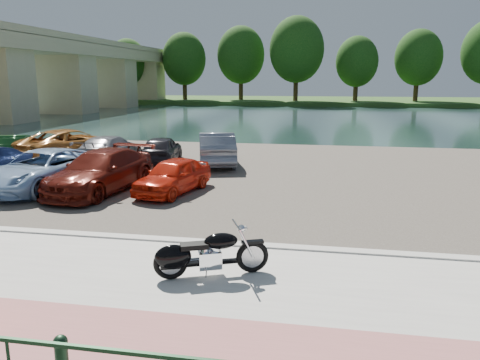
# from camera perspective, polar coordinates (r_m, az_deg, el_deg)

# --- Properties ---
(ground) EXTENTS (200.00, 200.00, 0.00)m
(ground) POSITION_cam_1_polar(r_m,az_deg,el_deg) (9.43, -0.44, -12.69)
(ground) COLOR #595447
(ground) RESTS_ON ground
(promenade) EXTENTS (60.00, 6.00, 0.10)m
(promenade) POSITION_cam_1_polar(r_m,az_deg,el_deg) (8.53, -1.73, -15.17)
(promenade) COLOR #B6B2AB
(promenade) RESTS_ON ground
(pink_path) EXTENTS (60.00, 2.00, 0.01)m
(pink_path) POSITION_cam_1_polar(r_m,az_deg,el_deg) (7.23, -4.35, -20.15)
(pink_path) COLOR #A85F5F
(pink_path) RESTS_ON promenade
(kerb) EXTENTS (60.00, 0.30, 0.14)m
(kerb) POSITION_cam_1_polar(r_m,az_deg,el_deg) (11.22, 1.48, -8.11)
(kerb) COLOR #B6B2AB
(kerb) RESTS_ON ground
(parking_lot) EXTENTS (60.00, 18.00, 0.04)m
(parking_lot) POSITION_cam_1_polar(r_m,az_deg,el_deg) (19.86, 5.47, 0.73)
(parking_lot) COLOR #453F38
(parking_lot) RESTS_ON ground
(river) EXTENTS (120.00, 40.00, 0.00)m
(river) POSITION_cam_1_polar(r_m,az_deg,el_deg) (48.59, 8.43, 7.46)
(river) COLOR #192D2C
(river) RESTS_ON ground
(far_bank) EXTENTS (120.00, 24.00, 0.60)m
(far_bank) POSITION_cam_1_polar(r_m,az_deg,el_deg) (80.50, 9.26, 9.51)
(far_bank) COLOR #2B4C1B
(far_bank) RESTS_ON ground
(bridge) EXTENTS (7.00, 56.00, 8.55)m
(bridge) POSITION_cam_1_polar(r_m,az_deg,el_deg) (57.62, -21.20, 13.02)
(bridge) COLOR tan
(bridge) RESTS_ON ground
(far_trees) EXTENTS (70.25, 10.68, 12.52)m
(far_trees) POSITION_cam_1_polar(r_m,az_deg,el_deg) (74.32, 12.82, 14.70)
(far_trees) COLOR #362713
(far_trees) RESTS_ON far_bank
(motorcycle) EXTENTS (2.22, 1.13, 1.05)m
(motorcycle) POSITION_cam_1_polar(r_m,az_deg,el_deg) (9.41, -4.75, -9.06)
(motorcycle) COLOR black
(motorcycle) RESTS_ON promenade
(car_2) EXTENTS (3.07, 5.38, 1.41)m
(car_2) POSITION_cam_1_polar(r_m,az_deg,el_deg) (18.36, -22.91, 1.16)
(car_2) COLOR #97B6DC
(car_2) RESTS_ON parking_lot
(car_3) EXTENTS (2.70, 5.24, 1.45)m
(car_3) POSITION_cam_1_polar(r_m,az_deg,el_deg) (17.23, -16.63, 1.02)
(car_3) COLOR #59150C
(car_3) RESTS_ON parking_lot
(car_4) EXTENTS (2.22, 3.82, 1.22)m
(car_4) POSITION_cam_1_polar(r_m,az_deg,el_deg) (16.51, -8.16, 0.53)
(car_4) COLOR red
(car_4) RESTS_ON parking_lot
(car_5) EXTENTS (2.40, 3.94, 1.23)m
(car_5) POSITION_cam_1_polar(r_m,az_deg,el_deg) (25.71, -25.61, 3.65)
(car_5) COLOR #0F3814
(car_5) RESTS_ON parking_lot
(car_6) EXTENTS (4.16, 5.89, 1.49)m
(car_6) POSITION_cam_1_polar(r_m,az_deg,el_deg) (24.84, -19.96, 4.16)
(car_6) COLOR #A86526
(car_6) RESTS_ON parking_lot
(car_7) EXTENTS (1.94, 4.56, 1.31)m
(car_7) POSITION_cam_1_polar(r_m,az_deg,el_deg) (23.08, -15.62, 3.65)
(car_7) COLOR gray
(car_7) RESTS_ON parking_lot
(car_8) EXTENTS (2.01, 3.93, 1.28)m
(car_8) POSITION_cam_1_polar(r_m,az_deg,el_deg) (22.67, -9.53, 3.75)
(car_8) COLOR black
(car_8) RESTS_ON parking_lot
(car_9) EXTENTS (2.77, 4.83, 1.51)m
(car_9) POSITION_cam_1_polar(r_m,az_deg,el_deg) (21.87, -2.88, 3.89)
(car_9) COLOR slate
(car_9) RESTS_ON parking_lot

